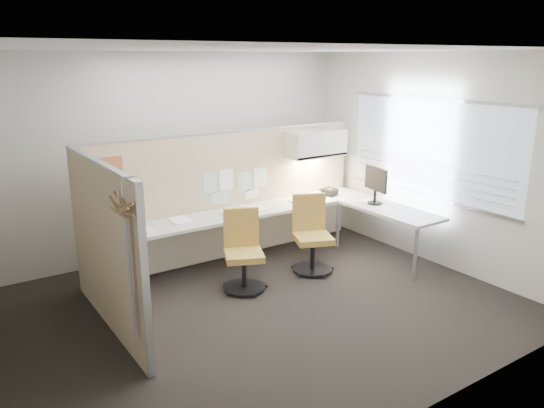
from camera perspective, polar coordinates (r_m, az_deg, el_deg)
floor at (r=6.08m, az=-1.49°, el=-11.13°), size 5.50×4.50×0.01m
ceiling at (r=5.44m, az=-1.71°, el=16.37°), size 5.50×4.50×0.01m
wall_back at (r=7.55m, az=-10.86°, el=5.16°), size 5.50×0.02×2.80m
wall_front at (r=3.97m, az=16.24°, el=-4.65°), size 5.50×0.02×2.80m
wall_right at (r=7.41m, az=16.69°, el=4.59°), size 0.02×4.50×2.80m
window_pane at (r=7.37m, az=16.66°, el=5.72°), size 0.01×2.80×1.30m
partition_back at (r=7.33m, az=-4.67°, el=0.87°), size 4.10×0.06×1.75m
partition_left at (r=5.60m, az=-17.51°, el=-4.53°), size 0.06×2.20×1.75m
desk at (r=7.21m, az=-0.13°, el=-1.58°), size 4.00×2.07×0.73m
overhead_bin at (r=7.77m, az=4.74°, el=6.50°), size 0.90×0.36×0.38m
task_light_strip at (r=7.81m, az=4.71°, el=4.98°), size 0.60×0.06×0.02m
pinned_papers at (r=7.30m, az=-4.03°, el=2.11°), size 1.01×0.00×0.47m
poster at (r=6.56m, az=-16.89°, el=3.39°), size 0.28×0.00×0.35m
chair_left at (r=6.41m, az=-3.13°, el=-5.29°), size 0.59×0.60×0.96m
chair_right at (r=6.96m, az=4.27°, el=-3.50°), size 0.60×0.62×0.99m
monitor at (r=7.51m, az=11.08°, el=2.22°), size 0.21×0.49×0.52m
phone at (r=7.94m, az=6.19°, el=1.29°), size 0.26×0.24×0.12m
stapler at (r=7.70m, az=3.48°, el=0.69°), size 0.14×0.05×0.05m
tape_dispenser at (r=7.66m, az=3.13°, el=0.65°), size 0.11×0.09×0.06m
coat_hook at (r=4.58m, az=-15.69°, el=-1.77°), size 0.18×0.48×1.43m
paper_stack_0 at (r=6.49m, az=-14.08°, el=-2.70°), size 0.28×0.34×0.03m
paper_stack_1 at (r=6.75m, az=-9.80°, el=-1.77°), size 0.23×0.30×0.02m
paper_stack_2 at (r=6.94m, az=-4.29°, el=-1.02°), size 0.28×0.34×0.04m
paper_stack_3 at (r=7.20m, az=-1.76°, el=-0.49°), size 0.26×0.32×0.02m
paper_stack_4 at (r=7.52m, az=3.11°, el=0.25°), size 0.25×0.32×0.03m
paper_stack_5 at (r=7.66m, az=10.51°, el=0.26°), size 0.28×0.34×0.02m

